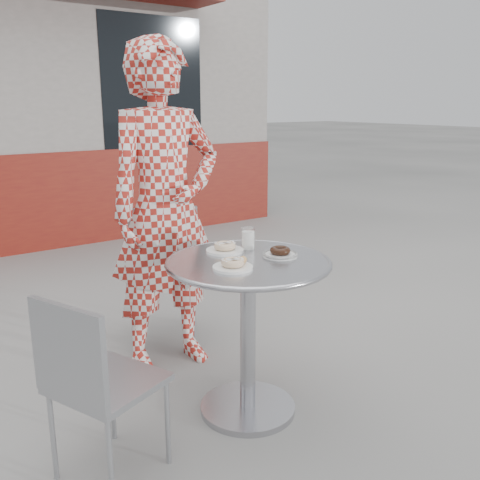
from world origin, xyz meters
TOP-DOWN VIEW (x-y plane):
  - ground at (0.00, 0.00)m, footprint 60.00×60.00m
  - bistro_table at (0.05, -0.03)m, footprint 0.78×0.78m
  - chair_far at (0.10, 0.98)m, footprint 0.56×0.57m
  - chair_left at (-0.68, -0.07)m, footprint 0.50×0.49m
  - seated_person at (-0.02, 0.66)m, footprint 0.68×0.45m
  - plate_far at (0.04, 0.16)m, footprint 0.18×0.18m
  - plate_near at (-0.08, -0.09)m, footprint 0.18×0.18m
  - plate_checker at (0.21, -0.06)m, footprint 0.17×0.17m
  - milk_cup at (0.17, 0.14)m, footprint 0.07×0.07m

SIDE VIEW (x-z plane):
  - ground at x=0.00m, z-range 0.00..0.00m
  - chair_left at x=-0.68m, z-range -0.15..0.64m
  - chair_far at x=0.10m, z-range -0.17..0.73m
  - bistro_table at x=0.05m, z-range 0.20..0.98m
  - plate_checker at x=0.21m, z-range 0.77..0.82m
  - plate_near at x=-0.08m, z-range 0.78..0.83m
  - plate_far at x=0.04m, z-range 0.78..0.83m
  - milk_cup at x=0.17m, z-range 0.78..0.89m
  - seated_person at x=-0.02m, z-range 0.00..1.83m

